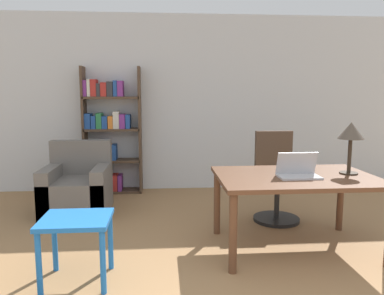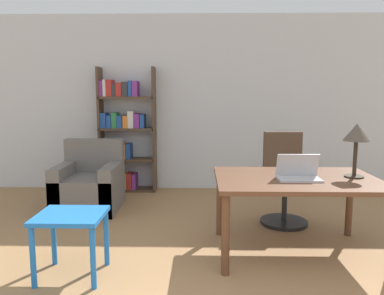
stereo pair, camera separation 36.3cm
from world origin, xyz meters
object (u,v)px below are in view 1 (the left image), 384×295
object	(u,v)px
laptop	(298,172)
desk	(295,184)
armchair	(78,189)
side_table_blue	(76,229)
bookshelf	(108,136)
office_chair	(276,181)
table_lamp	(351,133)

from	to	relation	value
laptop	desk	bearing A→B (deg)	85.41
laptop	armchair	bearing A→B (deg)	148.82
laptop	side_table_blue	world-z (taller)	laptop
side_table_blue	bookshelf	bearing A→B (deg)	92.68
office_chair	bookshelf	bearing A→B (deg)	146.73
desk	table_lamp	world-z (taller)	table_lamp
table_lamp	armchair	bearing A→B (deg)	155.50
armchair	table_lamp	bearing A→B (deg)	-24.50
office_chair	side_table_blue	world-z (taller)	office_chair
bookshelf	desk	bearing A→B (deg)	-47.80
table_lamp	side_table_blue	distance (m)	2.63
office_chair	armchair	distance (m)	2.47
desk	armchair	xyz separation A→B (m)	(-2.34, 1.34, -0.35)
desk	table_lamp	size ratio (longest dim) A/B	2.98
laptop	table_lamp	distance (m)	0.65
laptop	bookshelf	size ratio (longest dim) A/B	0.20
laptop	bookshelf	xyz separation A→B (m)	(-2.07, 2.36, 0.09)
desk	office_chair	xyz separation A→B (m)	(0.08, 0.87, -0.17)
laptop	table_lamp	bearing A→B (deg)	10.69
table_lamp	side_table_blue	bearing A→B (deg)	-168.09
side_table_blue	bookshelf	world-z (taller)	bookshelf
laptop	side_table_blue	bearing A→B (deg)	-167.76
side_table_blue	armchair	distance (m)	1.88
desk	side_table_blue	size ratio (longest dim) A/B	2.78
laptop	side_table_blue	xyz separation A→B (m)	(-1.94, -0.42, -0.34)
side_table_blue	armchair	xyz separation A→B (m)	(-0.39, 1.83, -0.14)
laptop	side_table_blue	size ratio (longest dim) A/B	0.71
table_lamp	armchair	world-z (taller)	table_lamp
desk	bookshelf	size ratio (longest dim) A/B	0.78
side_table_blue	armchair	size ratio (longest dim) A/B	0.60
table_lamp	laptop	bearing A→B (deg)	-169.31
laptop	armchair	world-z (taller)	laptop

